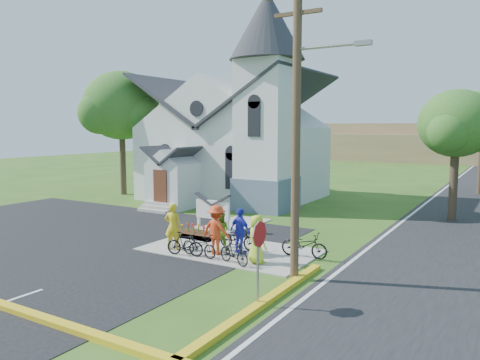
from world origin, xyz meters
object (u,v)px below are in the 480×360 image
Objects in this scene: bike_2 at (238,238)px; church_sign at (213,210)px; bike_1 at (185,244)px; cyclist_3 at (217,230)px; bike_3 at (234,252)px; bike_4 at (304,245)px; stop_sign at (259,245)px; cyclist_4 at (257,239)px; utility_pole at (298,116)px; bike_0 at (199,245)px; cyclist_2 at (240,231)px; cyclist_1 at (221,231)px; cyclist_0 at (173,226)px.

church_sign is at bearing 52.28° from bike_2.
bike_1 is 1.35m from cyclist_3.
bike_3 is 2.85m from bike_4.
stop_sign reaches higher than cyclist_4.
utility_pole is 5.52m from bike_4.
utility_pole is 5.56m from bike_3.
cyclist_2 is at bearing -36.90° from bike_0.
utility_pole is 4.52m from stop_sign.
bike_1 reaches higher than bike_3.
church_sign reaches higher than cyclist_1.
cyclist_0 is 0.98× the size of cyclist_3.
cyclist_3 is 1.99m from cyclist_4.
cyclist_1 reaches higher than bike_0.
cyclist_4 is at bearing 142.24° from bike_4.
bike_2 is 2.19m from cyclist_4.
stop_sign is at bearing -88.51° from utility_pole.
church_sign reaches higher than bike_0.
bike_4 is at bearing -22.65° from bike_3.
bike_3 is 0.84× the size of cyclist_4.
cyclist_1 is 0.83× the size of bike_4.
cyclist_0 is 1.67m from bike_0.
bike_4 is at bearing 107.53° from utility_pole.
bike_0 is at bearing -61.94° from church_sign.
church_sign is 1.44× the size of bike_3.
church_sign is at bearing 67.37° from bike_4.
utility_pole is at bearing 168.55° from cyclist_3.
cyclist_0 is at bearing 149.48° from stop_sign.
stop_sign is 5.91m from bike_1.
bike_1 is 0.79× the size of cyclist_3.
church_sign is at bearing -70.56° from cyclist_1.
cyclist_1 is (2.38, -2.90, -0.20)m from church_sign.
church_sign reaches higher than bike_1.
bike_0 is at bearing -83.77° from bike_1.
utility_pole is 5.46× the size of cyclist_2.
bike_1 is (-0.68, -1.50, -0.31)m from cyclist_1.
bike_4 is (5.08, 1.69, -0.47)m from cyclist_0.
stop_sign reaches higher than cyclist_1.
bike_3 is (2.25, 0.00, -0.01)m from bike_1.
utility_pole reaches higher than cyclist_0.
cyclist_4 is (2.21, -0.94, 0.12)m from cyclist_1.
cyclist_0 is 3.32m from bike_3.
utility_pole is at bearing 168.64° from cyclist_2.
church_sign is at bearing 144.40° from utility_pole.
bike_1 is at bearing 113.86° from bike_0.
cyclist_0 reaches higher than bike_0.
cyclist_4 is at bearing -74.01° from bike_0.
cyclist_0 reaches higher than cyclist_4.
cyclist_2 is at bearing 107.19° from bike_4.
church_sign is at bearing 131.88° from stop_sign.
bike_1 is 2.23m from cyclist_2.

